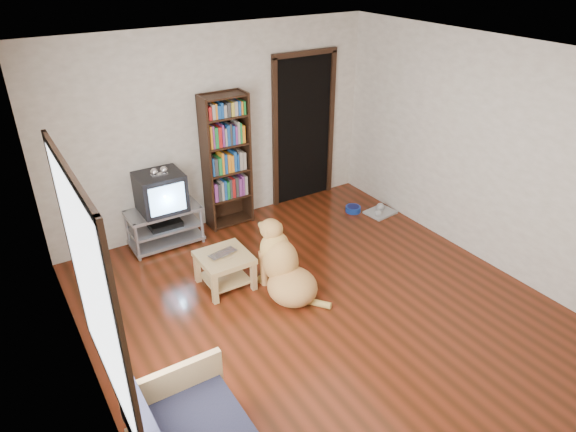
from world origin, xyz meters
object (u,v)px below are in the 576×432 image
tv_stand (165,225)px  coffee_table (225,264)px  laptop (225,256)px  dog_bowl (353,209)px  dog (284,269)px  crt_tv (160,191)px  bookshelf (226,154)px  grey_rag (380,212)px

tv_stand → coffee_table: size_ratio=1.64×
laptop → coffee_table: bearing=80.4°
dog_bowl → coffee_table: 2.45m
dog → tv_stand: bearing=113.5°
laptop → crt_tv: bearing=91.3°
laptop → dog_bowl: 2.47m
crt_tv → bookshelf: 0.99m
grey_rag → dog: dog is taller
crt_tv → bookshelf: (0.95, 0.07, 0.26)m
dog_bowl → crt_tv: size_ratio=0.38×
crt_tv → dog: crt_tv is taller
tv_stand → laptop: bearing=-78.9°
tv_stand → coffee_table: bearing=-78.6°
coffee_table → dog: 0.68m
coffee_table → dog: (0.49, -0.47, 0.03)m
grey_rag → dog: size_ratio=0.40×
tv_stand → bookshelf: 1.20m
laptop → dog: (0.49, -0.44, -0.10)m
dog_bowl → grey_rag: dog_bowl is taller
bookshelf → grey_rag: bearing=-25.2°
tv_stand → dog: size_ratio=0.89×
bookshelf → crt_tv: bearing=-175.7°
bookshelf → dog: (-0.21, -1.78, -0.69)m
laptop → tv_stand: size_ratio=0.35×
laptop → bookshelf: 1.63m
dog_bowl → dog: (-1.86, -1.12, 0.27)m
laptop → grey_rag: laptop is taller
laptop → dog_bowl: (2.35, 0.68, -0.37)m
bookshelf → dog: size_ratio=1.78×
laptop → tv_stand: tv_stand is taller
bookshelf → coffee_table: bookshelf is taller
laptop → coffee_table: (-0.00, 0.03, -0.13)m
bookshelf → dog: 1.92m
grey_rag → tv_stand: (-2.89, 0.82, 0.25)m
coffee_table → dog: dog is taller
tv_stand → grey_rag: bearing=-15.9°
grey_rag → dog: bearing=-158.1°
coffee_table → dog: size_ratio=0.55×
crt_tv → grey_rag: bearing=-16.3°
grey_rag → tv_stand: tv_stand is taller
crt_tv → coffee_table: (0.25, -1.25, -0.46)m
bookshelf → tv_stand: bearing=-174.4°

